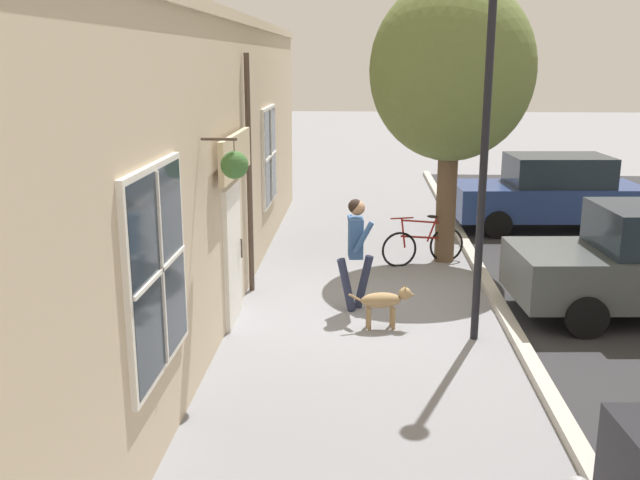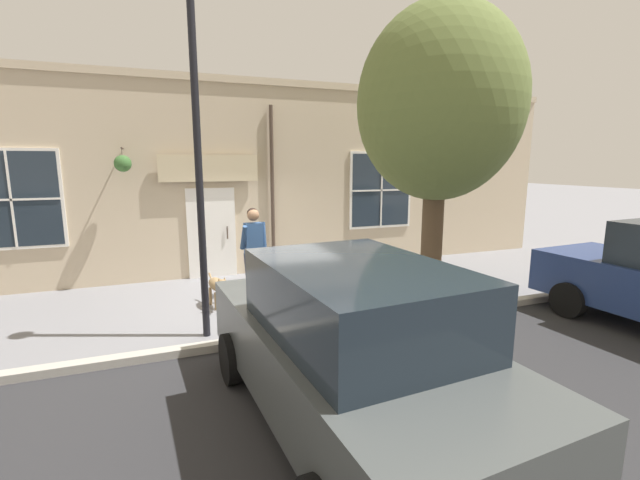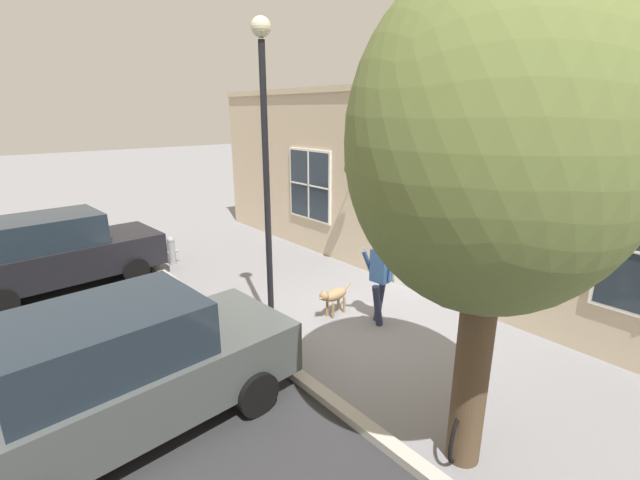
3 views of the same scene
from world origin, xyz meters
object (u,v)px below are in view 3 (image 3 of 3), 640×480
at_px(street_lamp, 265,142).
at_px(parked_car_mid_block, 122,371).
at_px(parked_car_nearest_curb, 57,252).
at_px(pedestrian_walking, 380,270).
at_px(street_tree_by_curb, 496,149).
at_px(dog_on_leash, 334,296).
at_px(fire_hydrant, 171,250).
at_px(leaning_bicycle, 466,403).

bearing_deg(street_lamp, parked_car_mid_block, 20.49).
relative_size(parked_car_nearest_curb, parked_car_mid_block, 1.00).
relative_size(pedestrian_walking, street_lamp, 0.33).
xyz_separation_m(street_tree_by_curb, street_lamp, (-0.05, -4.12, -0.15)).
distance_m(dog_on_leash, fire_hydrant, 5.25).
distance_m(pedestrian_walking, dog_on_leash, 1.13).
bearing_deg(leaning_bicycle, street_lamp, -83.65).
distance_m(pedestrian_walking, street_lamp, 3.15).
bearing_deg(pedestrian_walking, dog_on_leash, -60.50).
xyz_separation_m(pedestrian_walking, fire_hydrant, (1.78, -5.87, -0.70)).
xyz_separation_m(parked_car_nearest_curb, parked_car_mid_block, (0.26, 5.87, 0.00)).
height_order(street_tree_by_curb, leaning_bicycle, street_tree_by_curb).
relative_size(dog_on_leash, fire_hydrant, 1.30).
xyz_separation_m(street_tree_by_curb, leaning_bicycle, (-0.48, -0.26, -3.25)).
relative_size(leaning_bicycle, fire_hydrant, 2.13).
height_order(street_tree_by_curb, fire_hydrant, street_tree_by_curb).
bearing_deg(street_tree_by_curb, street_lamp, -90.68).
distance_m(leaning_bicycle, parked_car_mid_block, 4.38).
relative_size(pedestrian_walking, leaning_bicycle, 1.10).
distance_m(leaning_bicycle, street_lamp, 4.96).
bearing_deg(street_lamp, pedestrian_walking, 146.41).
distance_m(parked_car_nearest_curb, fire_hydrant, 2.66).
distance_m(dog_on_leash, street_lamp, 3.32).
bearing_deg(leaning_bicycle, parked_car_nearest_curb, -70.24).
relative_size(pedestrian_walking, dog_on_leash, 1.79).
relative_size(pedestrian_walking, fire_hydrant, 2.34).
bearing_deg(parked_car_mid_block, dog_on_leash, -169.96).
bearing_deg(fire_hydrant, parked_car_nearest_curb, -1.16).
bearing_deg(parked_car_mid_block, parked_car_nearest_curb, -92.50).
bearing_deg(parked_car_nearest_curb, leaning_bicycle, 109.76).
distance_m(parked_car_mid_block, street_lamp, 4.06).
bearing_deg(parked_car_mid_block, leaning_bicycle, 140.58).
bearing_deg(dog_on_leash, pedestrian_walking, 119.50).
bearing_deg(dog_on_leash, leaning_bicycle, 76.44).
height_order(leaning_bicycle, fire_hydrant, leaning_bicycle).
bearing_deg(parked_car_mid_block, pedestrian_walking, 179.39).
bearing_deg(fire_hydrant, street_tree_by_curb, 90.07).
relative_size(dog_on_leash, parked_car_mid_block, 0.23).
xyz_separation_m(dog_on_leash, parked_car_mid_block, (4.20, 0.74, 0.45)).
height_order(dog_on_leash, street_tree_by_curb, street_tree_by_curb).
bearing_deg(pedestrian_walking, street_tree_by_curb, 59.20).
relative_size(dog_on_leash, street_lamp, 0.19).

